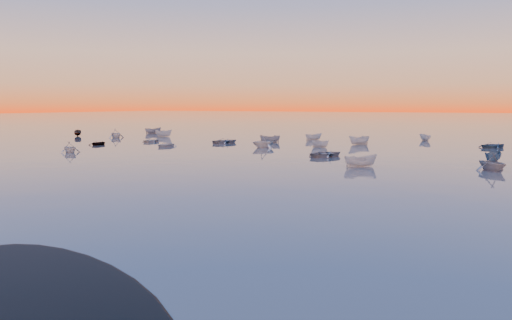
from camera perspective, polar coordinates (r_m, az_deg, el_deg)
The scene contains 4 objects.
ground at distance 115.57m, azimuth 17.07°, elevation 2.94°, with size 600.00×600.00×0.00m, color #71655E.
moored_fleet at distance 69.71m, azimuth 10.78°, elevation 1.02°, with size 124.00×58.00×1.20m, color silver, non-canonical shape.
boat_near_center at distance 52.41m, azimuth 11.85°, elevation -0.75°, with size 3.60×1.52×1.25m, color silver.
boat_near_right at distance 53.44m, azimuth 25.35°, elevation -1.09°, with size 3.65×1.64×1.28m, color slate.
Camera 1 is at (18.54, -13.89, 6.38)m, focal length 35.00 mm.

